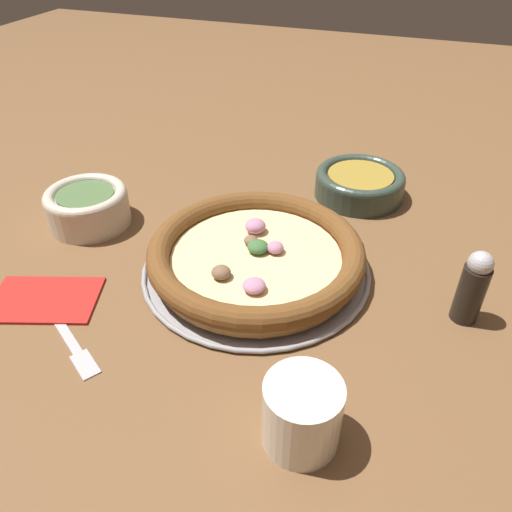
# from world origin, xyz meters

# --- Properties ---
(ground_plane) EXTENTS (3.00, 3.00, 0.00)m
(ground_plane) POSITION_xyz_m (0.00, 0.00, 0.00)
(ground_plane) COLOR brown
(pizza_tray) EXTENTS (0.33, 0.33, 0.01)m
(pizza_tray) POSITION_xyz_m (0.00, 0.00, 0.00)
(pizza_tray) COLOR #9E9EA3
(pizza_tray) RESTS_ON ground_plane
(pizza) EXTENTS (0.31, 0.31, 0.04)m
(pizza) POSITION_xyz_m (-0.00, -0.00, 0.03)
(pizza) COLOR tan
(pizza) RESTS_ON pizza_tray
(bowl_near) EXTENTS (0.16, 0.16, 0.05)m
(bowl_near) POSITION_xyz_m (0.10, 0.27, 0.03)
(bowl_near) COLOR #334238
(bowl_near) RESTS_ON ground_plane
(bowl_far) EXTENTS (0.13, 0.13, 0.06)m
(bowl_far) POSITION_xyz_m (-0.31, 0.03, 0.03)
(bowl_far) COLOR beige
(bowl_far) RESTS_ON ground_plane
(drinking_cup) EXTENTS (0.08, 0.08, 0.08)m
(drinking_cup) POSITION_xyz_m (0.14, -0.24, 0.04)
(drinking_cup) COLOR silver
(drinking_cup) RESTS_ON ground_plane
(napkin) EXTENTS (0.17, 0.14, 0.01)m
(napkin) POSITION_xyz_m (-0.25, -0.16, 0.00)
(napkin) COLOR #B2231E
(napkin) RESTS_ON ground_plane
(fork) EXTENTS (0.16, 0.11, 0.00)m
(fork) POSITION_xyz_m (-0.18, -0.21, 0.00)
(fork) COLOR #B7B7BC
(fork) RESTS_ON ground_plane
(pepper_shaker) EXTENTS (0.03, 0.03, 0.11)m
(pepper_shaker) POSITION_xyz_m (0.29, 0.00, 0.05)
(pepper_shaker) COLOR black
(pepper_shaker) RESTS_ON ground_plane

